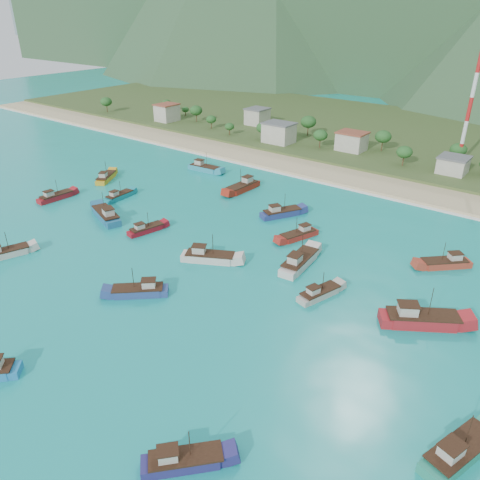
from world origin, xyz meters
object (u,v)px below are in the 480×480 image
Objects in this scene: boat_21 at (184,461)px; boat_23 at (56,197)px; boat_8 at (146,230)px; boat_1 at (299,262)px; boat_4 at (421,320)px; boat_22 at (119,196)px; boat_16 at (298,235)px; boat_17 at (281,213)px; radio_tower at (472,97)px; boat_24 at (243,187)px; boat_9 at (205,168)px; boat_19 at (445,264)px; boat_11 at (106,178)px; boat_15 at (209,257)px; boat_7 at (106,216)px; boat_14 at (319,294)px; boat_27 at (139,291)px; boat_26 at (6,253)px; boat_18 at (459,452)px.

boat_21 is 0.91× the size of boat_23.
boat_21 is at bearing -25.78° from boat_8.
boat_23 is at bearing -178.22° from boat_1.
boat_22 is at bearing -127.25° from boat_4.
boat_4 reaches higher than boat_8.
boat_17 is (-10.23, 8.33, 0.11)m from boat_16.
boat_16 is at bearing 116.52° from boat_1.
radio_tower is 77.16m from boat_24.
boat_4 is at bearing 60.16° from boat_9.
radio_tower reaches higher than boat_23.
boat_16 is at bearing 58.34° from boat_19.
boat_22 is 17.72m from boat_23.
radio_tower is at bearing -31.09° from boat_19.
boat_11 is 0.95× the size of boat_17.
boat_1 reaches higher than boat_21.
boat_15 reaches higher than boat_16.
boat_19 is (62.03, 26.73, 0.15)m from boat_8.
boat_7 is 60.64m from boat_14.
boat_8 is 0.95× the size of boat_27.
boat_22 is at bearing 172.71° from boat_1.
boat_15 reaches higher than boat_8.
boat_1 is 1.08× the size of boat_9.
boat_22 is 0.92× the size of boat_23.
boat_11 is 1.14× the size of boat_21.
boat_11 is 68.90m from boat_27.
boat_26 is at bearing -101.84° from boat_4.
boat_9 is 116.08m from boat_18.
boat_22 is at bearing -57.55° from boat_11.
boat_4 is 1.39× the size of boat_19.
boat_7 is (-78.51, -4.72, -0.08)m from boat_4.
boat_7 is 49.12m from boat_16.
boat_8 is 46.85m from boat_14.
radio_tower reaches higher than boat_8.
boat_7 reaches higher than boat_21.
boat_18 is (30.44, -20.59, 0.25)m from boat_14.
boat_8 is 36.85m from boat_24.
boat_11 is at bearing 167.40° from boat_8.
boat_22 is (-43.06, -17.76, -0.19)m from boat_17.
boat_7 reaches higher than boat_27.
boat_8 is 1.01× the size of boat_21.
boat_4 reaches higher than boat_26.
radio_tower is 120.24m from boat_27.
boat_23 is (-22.38, -0.04, -0.27)m from boat_7.
radio_tower reaches higher than boat_15.
boat_15 is (59.67, -19.44, 0.11)m from boat_11.
boat_1 is 1.27× the size of boat_27.
radio_tower reaches higher than boat_26.
radio_tower is 138.75m from boat_26.
boat_26 is (23.32, -44.97, -0.03)m from boat_11.
boat_14 is 0.90× the size of boat_26.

